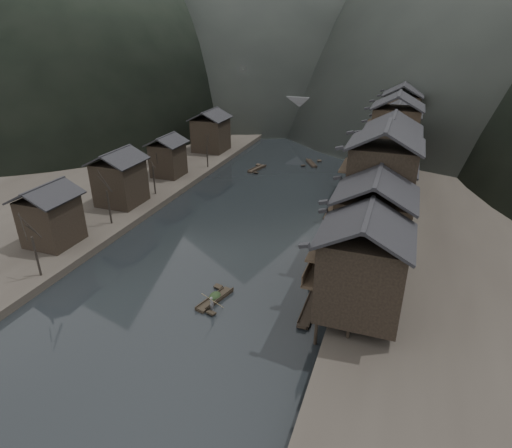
% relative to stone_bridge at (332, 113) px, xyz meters
% --- Properties ---
extents(water, '(300.00, 300.00, 0.00)m').
position_rel_stone_bridge_xyz_m(water, '(0.00, -72.00, -5.11)').
color(water, black).
rests_on(water, ground).
extents(right_bank, '(40.00, 200.00, 1.80)m').
position_rel_stone_bridge_xyz_m(right_bank, '(35.00, -32.00, -4.21)').
color(right_bank, '#2D2823').
rests_on(right_bank, ground).
extents(left_bank, '(40.00, 200.00, 1.20)m').
position_rel_stone_bridge_xyz_m(left_bank, '(-35.00, -32.00, -4.51)').
color(left_bank, '#2D2823').
rests_on(left_bank, ground).
extents(stilt_houses, '(9.00, 67.60, 16.67)m').
position_rel_stone_bridge_xyz_m(stilt_houses, '(17.28, -51.90, 4.00)').
color(stilt_houses, black).
rests_on(stilt_houses, ground).
extents(left_houses, '(8.10, 53.20, 8.73)m').
position_rel_stone_bridge_xyz_m(left_houses, '(-20.50, -51.88, 0.55)').
color(left_houses, black).
rests_on(left_houses, left_bank).
extents(bare_trees, '(3.42, 44.84, 6.85)m').
position_rel_stone_bridge_xyz_m(bare_trees, '(-17.00, -64.18, 1.01)').
color(bare_trees, black).
rests_on(bare_trees, left_bank).
extents(moored_sampans, '(2.99, 47.10, 0.47)m').
position_rel_stone_bridge_xyz_m(moored_sampans, '(12.24, -57.26, -4.91)').
color(moored_sampans, black).
rests_on(moored_sampans, water).
extents(midriver_boats, '(12.06, 12.64, 0.44)m').
position_rel_stone_bridge_xyz_m(midriver_boats, '(-3.05, -33.01, -4.91)').
color(midriver_boats, black).
rests_on(midriver_boats, water).
extents(stone_bridge, '(40.00, 6.00, 9.00)m').
position_rel_stone_bridge_xyz_m(stone_bridge, '(0.00, 0.00, 0.00)').
color(stone_bridge, '#4C4C4F').
rests_on(stone_bridge, ground).
extents(hero_sampan, '(2.34, 5.27, 0.44)m').
position_rel_stone_bridge_xyz_m(hero_sampan, '(3.02, -79.44, -4.91)').
color(hero_sampan, black).
rests_on(hero_sampan, water).
extents(cargo_heap, '(1.15, 1.51, 0.69)m').
position_rel_stone_bridge_xyz_m(cargo_heap, '(2.95, -79.21, -4.33)').
color(cargo_heap, black).
rests_on(cargo_heap, hero_sampan).
extents(boatman, '(0.65, 0.54, 1.53)m').
position_rel_stone_bridge_xyz_m(boatman, '(3.52, -81.20, -3.90)').
color(boatman, '#5C5C5F').
rests_on(boatman, hero_sampan).
extents(bamboo_pole, '(1.35, 2.25, 2.90)m').
position_rel_stone_bridge_xyz_m(bamboo_pole, '(3.72, -81.20, -1.69)').
color(bamboo_pole, '#8C7A51').
rests_on(bamboo_pole, boatman).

